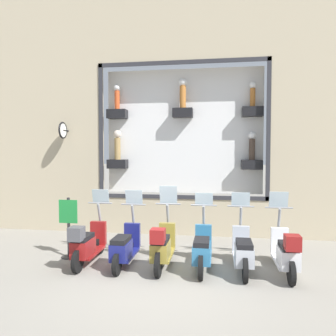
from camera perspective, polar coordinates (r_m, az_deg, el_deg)
name	(u,v)px	position (r m, az deg, el deg)	size (l,w,h in m)	color
ground_plane	(163,278)	(6.82, -0.91, -18.69)	(120.00, 120.00, 0.00)	gray
building_facade	(182,69)	(10.23, 2.52, 16.86)	(1.18, 36.00, 9.79)	tan
scooter_white_0	(286,253)	(7.24, 19.86, -13.72)	(1.79, 0.61, 1.60)	black
scooter_silver_1	(243,252)	(7.19, 12.92, -14.03)	(1.80, 0.60, 1.57)	black
scooter_teal_2	(202,250)	(7.18, 5.96, -14.00)	(1.80, 0.60, 1.54)	black
scooter_olive_3	(162,246)	(7.20, -0.99, -13.49)	(1.80, 0.61, 1.69)	black
scooter_navy_4	(125,247)	(7.44, -7.55, -13.49)	(1.79, 0.60, 1.58)	black
scooter_red_5	(87,244)	(7.65, -13.93, -12.70)	(1.80, 0.61, 1.58)	black
shop_sign_post	(69,226)	(8.20, -16.93, -9.63)	(0.36, 0.45, 1.42)	#232326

